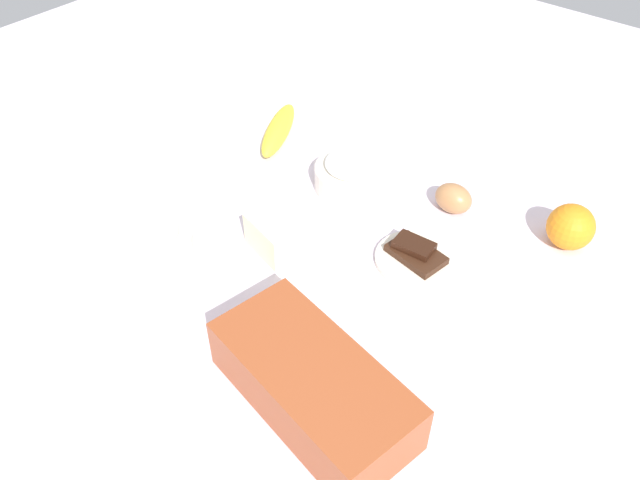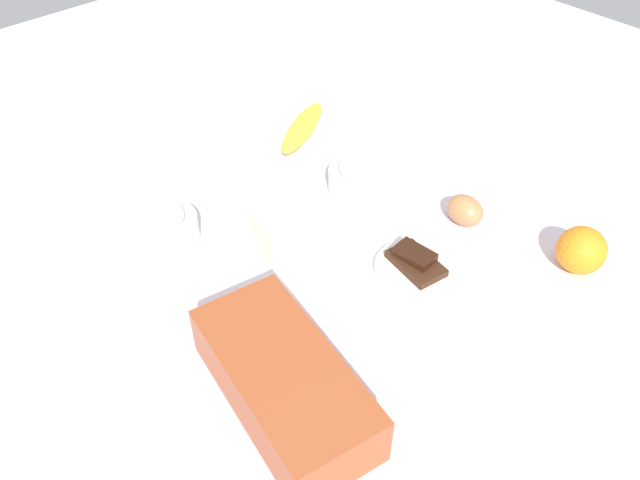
# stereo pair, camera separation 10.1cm
# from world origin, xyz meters

# --- Properties ---
(ground_plane) EXTENTS (2.40, 2.40, 0.02)m
(ground_plane) POSITION_xyz_m (0.00, 0.00, -0.01)
(ground_plane) COLOR silver
(loaf_pan) EXTENTS (0.30, 0.18, 0.08)m
(loaf_pan) POSITION_xyz_m (-0.17, 0.21, 0.04)
(loaf_pan) COLOR #9E4723
(loaf_pan) RESTS_ON ground_plane
(flour_bowl) EXTENTS (0.13, 0.13, 0.07)m
(flour_bowl) POSITION_xyz_m (0.21, 0.17, 0.03)
(flour_bowl) COLOR silver
(flour_bowl) RESTS_ON ground_plane
(sugar_bowl) EXTENTS (0.14, 0.14, 0.07)m
(sugar_bowl) POSITION_xyz_m (0.08, -0.18, 0.03)
(sugar_bowl) COLOR silver
(sugar_bowl) RESTS_ON ground_plane
(banana) EXTENTS (0.13, 0.19, 0.04)m
(banana) POSITION_xyz_m (0.29, -0.22, 0.02)
(banana) COLOR yellow
(banana) RESTS_ON ground_plane
(orange_fruit) EXTENTS (0.08, 0.08, 0.08)m
(orange_fruit) POSITION_xyz_m (-0.29, -0.28, 0.04)
(orange_fruit) COLOR orange
(orange_fruit) RESTS_ON ground_plane
(butter_block) EXTENTS (0.10, 0.08, 0.06)m
(butter_block) POSITION_xyz_m (0.07, 0.03, 0.03)
(butter_block) COLOR #F4EDB2
(butter_block) RESTS_ON ground_plane
(egg_near_butter) EXTENTS (0.07, 0.05, 0.05)m
(egg_near_butter) POSITION_xyz_m (-0.10, -0.24, 0.03)
(egg_near_butter) COLOR #B37949
(egg_near_butter) RESTS_ON ground_plane
(chocolate_plate) EXTENTS (0.13, 0.13, 0.03)m
(chocolate_plate) POSITION_xyz_m (-0.12, -0.09, 0.01)
(chocolate_plate) COLOR silver
(chocolate_plate) RESTS_ON ground_plane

